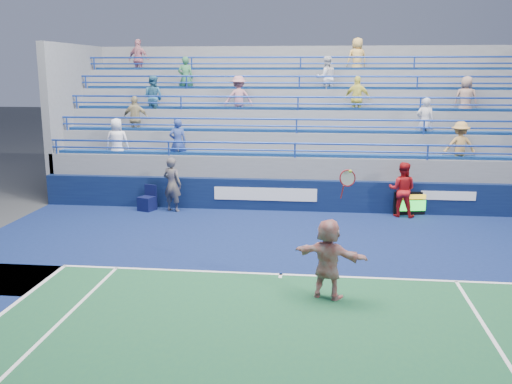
# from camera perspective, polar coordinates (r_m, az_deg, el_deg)

# --- Properties ---
(ground) EXTENTS (120.00, 120.00, 0.00)m
(ground) POSITION_cam_1_polar(r_m,az_deg,el_deg) (13.90, 2.49, -8.31)
(ground) COLOR #333538
(sponsor_wall) EXTENTS (18.00, 0.32, 1.10)m
(sponsor_wall) POSITION_cam_1_polar(r_m,az_deg,el_deg) (19.98, 3.83, -0.33)
(sponsor_wall) COLOR #0A1439
(sponsor_wall) RESTS_ON ground
(bleacher_stand) EXTENTS (18.00, 5.60, 6.13)m
(bleacher_stand) POSITION_cam_1_polar(r_m,az_deg,el_deg) (23.52, 4.28, 4.01)
(bleacher_stand) COLOR slate
(bleacher_stand) RESTS_ON ground
(serve_speed_board) EXTENTS (1.17, 0.34, 0.81)m
(serve_speed_board) POSITION_cam_1_polar(r_m,az_deg,el_deg) (20.05, 15.21, -1.11)
(serve_speed_board) COLOR black
(serve_speed_board) RESTS_ON ground
(judge_chair) EXTENTS (0.65, 0.67, 0.89)m
(judge_chair) POSITION_cam_1_polar(r_m,az_deg,el_deg) (20.36, -10.82, -1.05)
(judge_chair) COLOR #0B1038
(judge_chair) RESTS_ON ground
(tennis_player) EXTENTS (1.72, 1.06, 2.84)m
(tennis_player) POSITION_cam_1_polar(r_m,az_deg,el_deg) (12.38, 7.24, -6.62)
(tennis_player) COLOR silver
(tennis_player) RESTS_ON ground
(line_judge) EXTENTS (0.81, 0.67, 1.91)m
(line_judge) POSITION_cam_1_polar(r_m,az_deg,el_deg) (19.97, -8.37, 0.75)
(line_judge) COLOR #16183C
(line_judge) RESTS_ON ground
(ball_girl) EXTENTS (1.04, 0.89, 1.86)m
(ball_girl) POSITION_cam_1_polar(r_m,az_deg,el_deg) (19.65, 14.41, 0.23)
(ball_girl) COLOR #AD1318
(ball_girl) RESTS_ON ground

